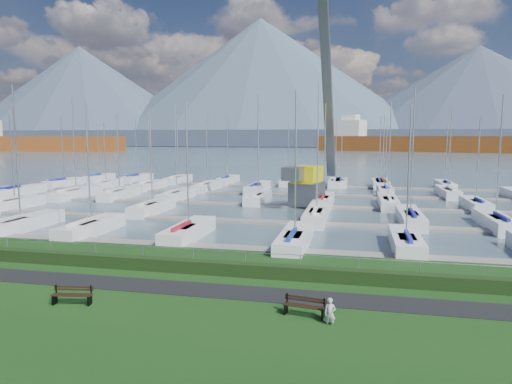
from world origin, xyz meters
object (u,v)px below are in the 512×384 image
(bench_right, at_px, (305,306))
(crane, at_px, (312,155))
(person, at_px, (330,310))
(bench_left, at_px, (72,295))

(bench_right, relative_size, crane, 0.08)
(bench_right, bearing_deg, crane, 104.04)
(bench_right, xyz_separation_m, person, (1.08, -0.64, 0.20))
(bench_left, bearing_deg, person, -8.05)
(bench_right, height_order, crane, crane)
(bench_left, height_order, crane, crane)
(person, bearing_deg, bench_right, 154.70)
(person, bearing_deg, crane, 101.87)
(bench_left, xyz_separation_m, bench_right, (10.26, 0.83, 0.00))
(bench_left, distance_m, crane, 34.74)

